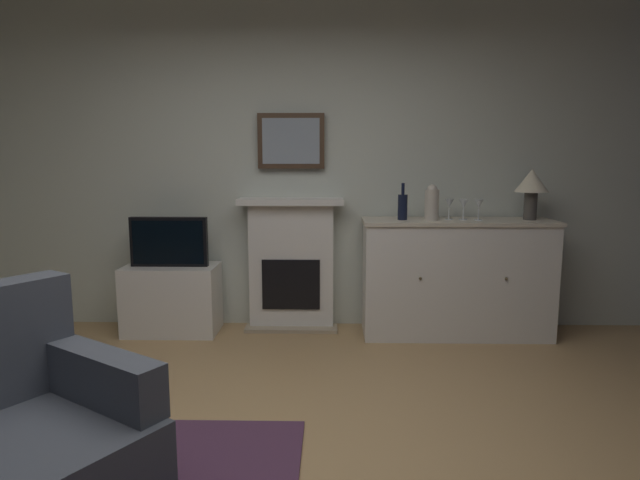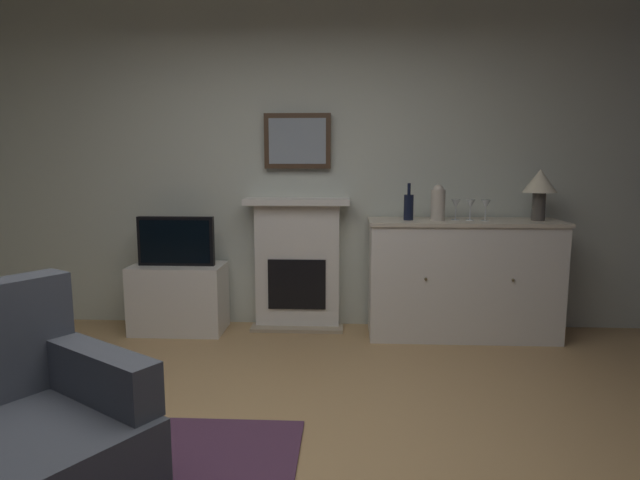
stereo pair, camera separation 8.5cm
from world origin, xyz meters
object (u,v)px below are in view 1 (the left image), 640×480
table_lamp (532,184)px  wine_glass_right (479,205)px  wine_glass_center (464,204)px  fireplace_unit (292,264)px  armchair (13,437)px  wine_glass_left (449,204)px  wine_bottle (403,206)px  vase_decorative (432,203)px  tv_set (169,242)px  sideboard_cabinet (456,278)px  framed_picture (291,141)px  tv_cabinet (172,299)px

table_lamp → wine_glass_right: table_lamp is taller
wine_glass_center → fireplace_unit: bearing=172.2°
table_lamp → armchair: table_lamp is taller
fireplace_unit → wine_glass_left: wine_glass_left is taller
wine_glass_left → wine_glass_center: same height
wine_bottle → vase_decorative: bearing=-9.3°
fireplace_unit → tv_set: bearing=-169.2°
sideboard_cabinet → tv_set: (-2.32, -0.01, 0.29)m
framed_picture → wine_bottle: bearing=-14.8°
wine_glass_center → wine_glass_right: 0.11m
sideboard_cabinet → framed_picture: bearing=170.6°
wine_glass_center → tv_cabinet: wine_glass_center is taller
framed_picture → wine_bottle: (0.90, -0.24, -0.52)m
wine_glass_left → vase_decorative: size_ratio=0.59×
framed_picture → tv_cabinet: bearing=-168.0°
tv_set → sideboard_cabinet: bearing=0.2°
sideboard_cabinet → wine_glass_center: (0.04, -0.01, 0.59)m
table_lamp → wine_glass_right: (-0.42, -0.04, -0.16)m
fireplace_unit → table_lamp: size_ratio=2.75×
sideboard_cabinet → wine_glass_left: wine_glass_left is taller
wine_glass_left → armchair: (-2.13, -2.39, -0.68)m
wine_glass_right → vase_decorative: 0.37m
sideboard_cabinet → table_lamp: size_ratio=3.78×
wine_glass_right → tv_set: 2.48m
framed_picture → armchair: bearing=-108.3°
sideboard_cabinet → vase_decorative: (-0.22, -0.05, 0.61)m
wine_glass_center → vase_decorative: bearing=-171.2°
table_lamp → wine_glass_left: (-0.64, 0.00, -0.16)m
tv_cabinet → wine_bottle: bearing=-0.9°
fireplace_unit → armchair: (-0.86, -2.57, -0.17)m
wine_glass_right → tv_cabinet: 2.58m
sideboard_cabinet → wine_glass_left: size_ratio=9.15×
tv_cabinet → tv_set: 0.48m
wine_bottle → vase_decorative: (0.22, -0.04, 0.03)m
wine_glass_left → wine_glass_center: (0.11, -0.01, 0.00)m
wine_glass_right → vase_decorative: vase_decorative is taller
wine_glass_right → vase_decorative: bearing=-178.5°
framed_picture → wine_glass_center: framed_picture is taller
wine_glass_center → tv_set: size_ratio=0.27×
table_lamp → wine_glass_right: 0.45m
tv_cabinet → armchair: (0.11, -2.40, 0.10)m
fireplace_unit → tv_cabinet: fireplace_unit is taller
sideboard_cabinet → table_lamp: (0.56, 0.00, 0.75)m
fireplace_unit → framed_picture: 1.02m
framed_picture → wine_glass_right: bearing=-10.0°
wine_bottle → wine_glass_center: 0.48m
table_lamp → vase_decorative: bearing=-176.4°
sideboard_cabinet → wine_glass_center: 0.59m
wine_glass_right → tv_cabinet: (-2.46, 0.06, -0.79)m
wine_glass_center → armchair: size_ratio=0.15×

